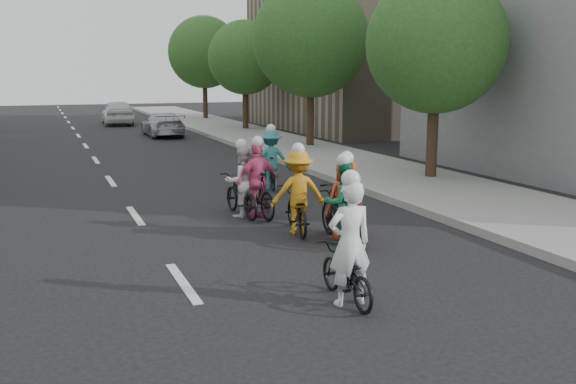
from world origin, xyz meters
TOP-DOWN VIEW (x-y plane):
  - ground at (0.00, 0.00)m, footprint 120.00×120.00m
  - sidewalk_right at (8.00, 10.00)m, footprint 4.00×80.00m
  - curb_right at (6.05, 10.00)m, footprint 0.18×80.00m
  - bldg_se at (16.00, 24.00)m, footprint 10.00×14.00m
  - tree_r_0 at (8.80, 6.60)m, footprint 4.00×4.00m
  - tree_r_1 at (8.80, 15.60)m, footprint 4.80×4.80m
  - tree_r_2 at (8.80, 24.60)m, footprint 4.00×4.00m
  - tree_r_3 at (8.80, 33.60)m, footprint 4.80×4.80m
  - cyclist_0 at (3.28, 1.27)m, footprint 0.78×1.88m
  - cyclist_1 at (2.50, 3.87)m, footprint 1.02×1.76m
  - cyclist_2 at (3.96, 7.08)m, footprint 1.14×1.57m
  - cyclist_3 at (3.38, 1.36)m, footprint 0.79×1.76m
  - cyclist_4 at (1.94, -1.66)m, footprint 0.63×1.51m
  - cyclist_5 at (2.21, 4.11)m, footprint 0.81×1.79m
  - cyclist_6 at (2.79, 2.25)m, footprint 1.17×1.78m
  - follow_car_lead at (3.98, 23.20)m, footprint 1.71×4.14m
  - follow_car_trail at (2.78, 31.80)m, footprint 1.99×4.56m

SIDE VIEW (x-z plane):
  - ground at x=0.00m, z-range 0.00..0.00m
  - sidewalk_right at x=8.00m, z-range 0.00..0.15m
  - curb_right at x=6.05m, z-range 0.00..0.18m
  - cyclist_3 at x=3.38m, z-range -0.27..1.46m
  - follow_car_lead at x=3.98m, z-range 0.00..1.20m
  - cyclist_4 at x=1.94m, z-range -0.33..1.54m
  - cyclist_5 at x=2.21m, z-range -0.25..1.47m
  - cyclist_0 at x=3.28m, z-range -0.20..1.49m
  - cyclist_1 at x=2.50m, z-range -0.24..1.57m
  - cyclist_6 at x=2.79m, z-range -0.24..1.57m
  - cyclist_2 at x=3.96m, z-range -0.20..1.59m
  - follow_car_trail at x=2.78m, z-range 0.00..1.53m
  - tree_r_0 at x=8.80m, z-range 0.98..6.95m
  - tree_r_2 at x=8.80m, z-range 0.98..6.95m
  - bldg_se at x=16.00m, z-range 0.00..8.00m
  - tree_r_1 at x=8.80m, z-range 1.05..7.98m
  - tree_r_3 at x=8.80m, z-range 1.05..7.98m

